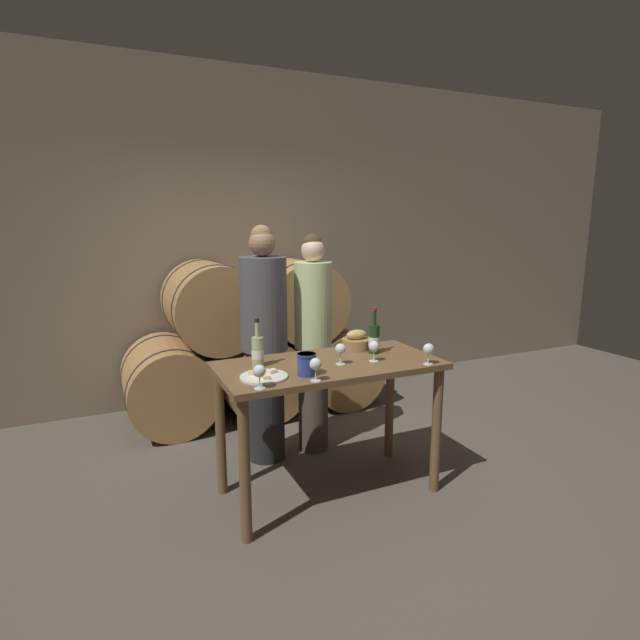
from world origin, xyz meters
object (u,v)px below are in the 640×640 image
at_px(wine_glass_far_right, 429,350).
at_px(wine_bottle_red, 374,338).
at_px(person_right, 313,341).
at_px(blue_crock, 307,363).
at_px(wine_bottle_white, 258,351).
at_px(bread_basket, 356,342).
at_px(tasting_table, 329,383).
at_px(wine_glass_left, 316,365).
at_px(person_left, 264,344).
at_px(wine_glass_right, 374,347).
at_px(cheese_plate, 264,376).
at_px(wine_glass_center, 341,350).
at_px(wine_glass_far_left, 259,372).

bearing_deg(wine_glass_far_right, wine_bottle_red, 115.34).
xyz_separation_m(person_right, blue_crock, (-0.40, -0.82, 0.09)).
relative_size(wine_bottle_white, bread_basket, 1.47).
distance_m(tasting_table, wine_glass_left, 0.44).
xyz_separation_m(person_left, wine_glass_right, (0.49, -0.73, 0.10)).
bearing_deg(wine_bottle_red, blue_crock, -156.78).
xyz_separation_m(wine_bottle_white, wine_glass_far_right, (0.98, -0.40, -0.00)).
distance_m(tasting_table, wine_glass_far_right, 0.66).
bearing_deg(wine_glass_left, bread_basket, 43.95).
bearing_deg(cheese_plate, wine_glass_right, 2.50).
xyz_separation_m(tasting_table, bread_basket, (0.32, 0.23, 0.19)).
bearing_deg(tasting_table, wine_glass_center, -53.45).
bearing_deg(wine_glass_far_left, wine_glass_center, 21.01).
distance_m(person_right, wine_bottle_red, 0.61).
xyz_separation_m(blue_crock, bread_basket, (0.55, 0.41, -0.02)).
height_order(cheese_plate, wine_glass_far_left, wine_glass_far_left).
relative_size(person_left, wine_glass_far_right, 13.08).
height_order(wine_glass_left, wine_glass_right, same).
distance_m(tasting_table, wine_bottle_white, 0.51).
bearing_deg(cheese_plate, tasting_table, 15.00).
xyz_separation_m(person_left, wine_bottle_red, (0.59, -0.56, 0.11)).
distance_m(cheese_plate, wine_glass_left, 0.31).
bearing_deg(person_right, wine_glass_far_left, -127.79).
bearing_deg(wine_bottle_red, wine_glass_left, -147.78).
bearing_deg(cheese_plate, wine_bottle_red, 13.56).
height_order(wine_glass_far_left, wine_glass_center, same).
bearing_deg(wine_glass_left, wine_bottle_red, 32.22).
height_order(wine_bottle_red, wine_glass_far_right, wine_bottle_red).
bearing_deg(wine_glass_far_left, wine_bottle_red, 21.95).
relative_size(wine_bottle_red, cheese_plate, 1.14).
xyz_separation_m(wine_glass_far_left, wine_glass_left, (0.33, -0.01, 0.00)).
bearing_deg(blue_crock, wine_glass_far_right, -7.99).
xyz_separation_m(person_right, wine_glass_far_right, (0.38, -0.93, 0.12)).
height_order(blue_crock, cheese_plate, blue_crock).
bearing_deg(blue_crock, wine_glass_far_left, -160.49).
relative_size(cheese_plate, wine_glass_far_left, 2.05).
xyz_separation_m(wine_bottle_red, wine_glass_right, (-0.10, -0.17, -0.01)).
height_order(person_left, wine_bottle_red, person_left).
xyz_separation_m(blue_crock, wine_glass_right, (0.50, 0.09, 0.02)).
xyz_separation_m(wine_bottle_red, wine_glass_left, (-0.60, -0.38, -0.01)).
bearing_deg(wine_bottle_white, wine_glass_right, -16.21).
distance_m(wine_glass_center, wine_glass_right, 0.23).
distance_m(wine_bottle_red, wine_glass_far_right, 0.41).
distance_m(wine_glass_far_left, wine_glass_left, 0.33).
height_order(person_right, blue_crock, person_right).
bearing_deg(wine_glass_left, wine_glass_far_right, 0.73).
height_order(person_left, wine_glass_far_left, person_left).
xyz_separation_m(wine_bottle_red, cheese_plate, (-0.85, -0.20, -0.09)).
bearing_deg(tasting_table, wine_glass_left, -127.04).
height_order(person_right, wine_glass_left, person_right).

